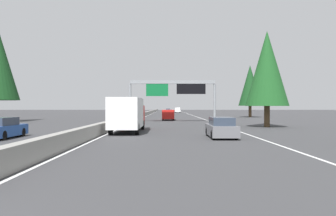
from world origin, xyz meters
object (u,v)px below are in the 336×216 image
object	(u,v)px
minivan_far_center	(168,114)
sedan_distant_a	(169,112)
sedan_mid_left	(221,128)
oncoming_near	(126,115)
oncoming_far	(2,129)
pickup_far_left	(178,110)
sedan_far_right	(168,111)
box_truck_mid_right	(128,114)
conifer_right_near	(267,69)
sign_gantry_overhead	(174,89)
conifer_right_mid	(250,85)

from	to	relation	value
minivan_far_center	sedan_distant_a	xyz separation A→B (m)	(34.80, -0.29, -0.27)
sedan_mid_left	oncoming_near	xyz separation A→B (m)	(37.67, 11.67, 0.00)
sedan_distant_a	oncoming_far	size ratio (longest dim) A/B	1.00
minivan_far_center	oncoming_far	bearing A→B (deg)	158.99
minivan_far_center	pickup_far_left	world-z (taller)	pickup_far_left
minivan_far_center	oncoming_near	distance (m)	10.94
sedan_distant_a	sedan_far_right	bearing A→B (deg)	0.14
box_truck_mid_right	oncoming_near	world-z (taller)	box_truck_mid_right
sedan_mid_left	oncoming_far	world-z (taller)	same
sedan_mid_left	oncoming_near	world-z (taller)	same
pickup_far_left	box_truck_mid_right	bearing A→B (deg)	175.47
sedan_distant_a	conifer_right_near	size ratio (longest dim) A/B	0.42
sign_gantry_overhead	minivan_far_center	xyz separation A→B (m)	(6.38, 0.78, -3.87)
pickup_far_left	oncoming_far	bearing A→B (deg)	170.99
sedan_far_right	oncoming_near	distance (m)	66.00
box_truck_mid_right	conifer_right_mid	world-z (taller)	conifer_right_mid
sign_gantry_overhead	oncoming_near	distance (m)	16.92
conifer_right_mid	sign_gantry_overhead	bearing A→B (deg)	141.94
minivan_far_center	oncoming_near	world-z (taller)	minivan_far_center
oncoming_near	conifer_right_mid	size ratio (longest dim) A/B	0.40
sedan_distant_a	oncoming_far	distance (m)	66.56
conifer_right_near	oncoming_far	bearing A→B (deg)	118.74
sedan_mid_left	conifer_right_near	size ratio (longest dim) A/B	0.42
box_truck_mid_right	conifer_right_mid	bearing A→B (deg)	-27.70
sedan_mid_left	pickup_far_left	world-z (taller)	pickup_far_left
sedan_far_right	pickup_far_left	xyz separation A→B (m)	(-5.98, -3.51, 0.23)
conifer_right_mid	box_truck_mid_right	bearing A→B (deg)	152.30
box_truck_mid_right	oncoming_far	size ratio (longest dim) A/B	1.93
minivan_far_center	conifer_right_near	xyz separation A→B (m)	(-18.35, -10.67, 5.40)
box_truck_mid_right	sedan_distant_a	bearing A→B (deg)	-3.71
box_truck_mid_right	pickup_far_left	bearing A→B (deg)	-4.53
sign_gantry_overhead	sedan_far_right	world-z (taller)	sign_gantry_overhead
oncoming_far	conifer_right_mid	distance (m)	54.33
minivan_far_center	pickup_far_left	distance (m)	67.13
minivan_far_center	pickup_far_left	size ratio (longest dim) A/B	0.89
oncoming_near	conifer_right_mid	world-z (taller)	conifer_right_mid
sedan_mid_left	sedan_far_right	distance (m)	103.23
sign_gantry_overhead	minivan_far_center	size ratio (longest dim) A/B	2.54
sign_gantry_overhead	conifer_right_mid	xyz separation A→B (m)	(21.18, -16.58, 1.87)
sedan_mid_left	conifer_right_mid	size ratio (longest dim) A/B	0.40
sign_gantry_overhead	oncoming_far	size ratio (longest dim) A/B	2.88
sign_gantry_overhead	sedan_far_right	bearing A→B (deg)	0.42
sign_gantry_overhead	oncoming_far	world-z (taller)	sign_gantry_overhead
sedan_far_right	oncoming_far	size ratio (longest dim) A/B	1.00
oncoming_near	conifer_right_near	world-z (taller)	conifer_right_near
sedan_distant_a	conifer_right_near	world-z (taller)	conifer_right_near
pickup_far_left	oncoming_near	bearing A→B (deg)	168.91
sign_gantry_overhead	box_truck_mid_right	size ratio (longest dim) A/B	1.49
oncoming_near	sedan_distant_a	bearing A→B (deg)	163.20
conifer_right_near	pickup_far_left	bearing A→B (deg)	4.66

